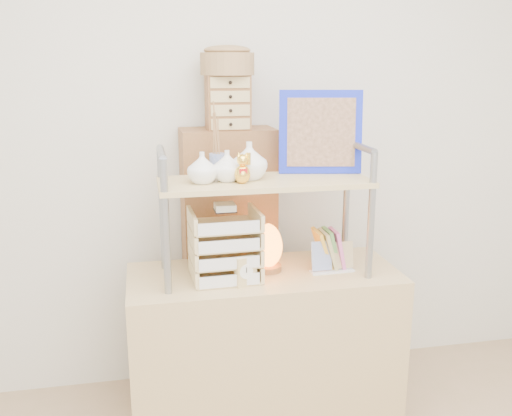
{
  "coord_description": "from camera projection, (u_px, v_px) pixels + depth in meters",
  "views": [
    {
      "loc": [
        -0.51,
        -1.13,
        1.66
      ],
      "look_at": [
        -0.04,
        1.2,
        1.05
      ],
      "focal_mm": 40.0,
      "sensor_mm": 36.0,
      "label": 1
    }
  ],
  "objects": [
    {
      "name": "salt_lamp",
      "position": [
        268.0,
        247.0,
        2.53
      ],
      "size": [
        0.14,
        0.13,
        0.22
      ],
      "color": "brown",
      "rests_on": "desk"
    },
    {
      "name": "woven_basket",
      "position": [
        227.0,
        64.0,
        2.62
      ],
      "size": [
        0.25,
        0.25,
        0.1
      ],
      "primitive_type": "cylinder",
      "color": "brown",
      "rests_on": "drawer_chest"
    },
    {
      "name": "room_shell",
      "position": [
        329.0,
        49.0,
        1.54
      ],
      "size": [
        3.42,
        3.41,
        2.61
      ],
      "color": "silver",
      "rests_on": "ground"
    },
    {
      "name": "desk_clock",
      "position": [
        246.0,
        271.0,
        2.37
      ],
      "size": [
        0.1,
        0.06,
        0.13
      ],
      "color": "tan",
      "rests_on": "desk"
    },
    {
      "name": "letter_tray",
      "position": [
        225.0,
        249.0,
        2.43
      ],
      "size": [
        0.28,
        0.27,
        0.33
      ],
      "color": "#D5BB7F",
      "rests_on": "desk"
    },
    {
      "name": "desk",
      "position": [
        264.0,
        349.0,
        2.63
      ],
      "size": [
        1.2,
        0.5,
        0.75
      ],
      "primitive_type": "cube",
      "color": "tan",
      "rests_on": "ground"
    },
    {
      "name": "postcard_stand",
      "position": [
        332.0,
        263.0,
        2.54
      ],
      "size": [
        0.2,
        0.06,
        0.14
      ],
      "color": "white",
      "rests_on": "desk"
    },
    {
      "name": "drawer_chest",
      "position": [
        228.0,
        102.0,
        2.66
      ],
      "size": [
        0.2,
        0.16,
        0.25
      ],
      "color": "brown",
      "rests_on": "cabinet"
    },
    {
      "name": "hutch",
      "position": [
        263.0,
        175.0,
        2.44
      ],
      "size": [
        0.91,
        0.34,
        0.79
      ],
      "color": "gray",
      "rests_on": "desk"
    },
    {
      "name": "cabinet",
      "position": [
        229.0,
        262.0,
        2.89
      ],
      "size": [
        0.45,
        0.25,
        1.35
      ],
      "primitive_type": "cube",
      "rotation": [
        0.0,
        0.0,
        0.02
      ],
      "color": "brown",
      "rests_on": "ground"
    }
  ]
}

